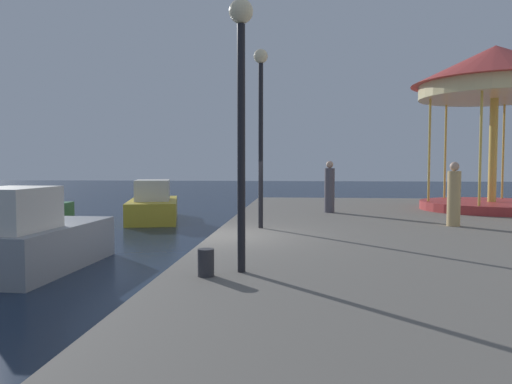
{
  "coord_description": "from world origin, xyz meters",
  "views": [
    {
      "loc": [
        2.07,
        -11.13,
        2.43
      ],
      "look_at": [
        0.68,
        4.01,
        1.57
      ],
      "focal_mm": 34.32,
      "sensor_mm": 36.0,
      "label": 1
    }
  ],
  "objects_px": {
    "carousel": "(495,87)",
    "bollard_south": "(206,263)",
    "person_near_carousel": "(454,196)",
    "motorboat_grey": "(33,239)",
    "motorboat_green": "(23,218)",
    "lamp_post_mid_promenade": "(261,107)",
    "lamp_post_near_edge": "(241,86)",
    "person_mid_promenade": "(330,188)",
    "motorboat_yellow": "(153,205)"
  },
  "relations": [
    {
      "from": "carousel",
      "to": "lamp_post_mid_promenade",
      "type": "relative_size",
      "value": 1.28
    },
    {
      "from": "motorboat_green",
      "to": "carousel",
      "type": "relative_size",
      "value": 0.72
    },
    {
      "from": "motorboat_grey",
      "to": "bollard_south",
      "type": "relative_size",
      "value": 10.38
    },
    {
      "from": "motorboat_grey",
      "to": "carousel",
      "type": "relative_size",
      "value": 0.72
    },
    {
      "from": "carousel",
      "to": "lamp_post_near_edge",
      "type": "xyz_separation_m",
      "value": [
        -7.66,
        -10.77,
        -1.56
      ]
    },
    {
      "from": "motorboat_yellow",
      "to": "carousel",
      "type": "relative_size",
      "value": 0.92
    },
    {
      "from": "lamp_post_mid_promenade",
      "to": "person_mid_promenade",
      "type": "height_order",
      "value": "lamp_post_mid_promenade"
    },
    {
      "from": "motorboat_green",
      "to": "person_mid_promenade",
      "type": "xyz_separation_m",
      "value": [
        9.98,
        1.61,
        0.95
      ]
    },
    {
      "from": "motorboat_yellow",
      "to": "bollard_south",
      "type": "bearing_deg",
      "value": -69.92
    },
    {
      "from": "motorboat_green",
      "to": "person_mid_promenade",
      "type": "relative_size",
      "value": 2.39
    },
    {
      "from": "motorboat_yellow",
      "to": "lamp_post_near_edge",
      "type": "relative_size",
      "value": 1.32
    },
    {
      "from": "motorboat_green",
      "to": "carousel",
      "type": "height_order",
      "value": "carousel"
    },
    {
      "from": "carousel",
      "to": "bollard_south",
      "type": "distance_m",
      "value": 14.37
    },
    {
      "from": "bollard_south",
      "to": "motorboat_green",
      "type": "bearing_deg",
      "value": 133.25
    },
    {
      "from": "motorboat_grey",
      "to": "lamp_post_mid_promenade",
      "type": "relative_size",
      "value": 0.92
    },
    {
      "from": "motorboat_grey",
      "to": "carousel",
      "type": "xyz_separation_m",
      "value": [
        12.83,
        7.52,
        4.43
      ]
    },
    {
      "from": "person_near_carousel",
      "to": "lamp_post_mid_promenade",
      "type": "bearing_deg",
      "value": -170.35
    },
    {
      "from": "motorboat_grey",
      "to": "lamp_post_near_edge",
      "type": "bearing_deg",
      "value": -32.16
    },
    {
      "from": "motorboat_grey",
      "to": "person_mid_promenade",
      "type": "height_order",
      "value": "person_mid_promenade"
    },
    {
      "from": "motorboat_green",
      "to": "person_mid_promenade",
      "type": "height_order",
      "value": "person_mid_promenade"
    },
    {
      "from": "lamp_post_mid_promenade",
      "to": "bollard_south",
      "type": "relative_size",
      "value": 11.31
    },
    {
      "from": "carousel",
      "to": "person_near_carousel",
      "type": "height_order",
      "value": "carousel"
    },
    {
      "from": "bollard_south",
      "to": "person_mid_promenade",
      "type": "bearing_deg",
      "value": 76.48
    },
    {
      "from": "lamp_post_mid_promenade",
      "to": "bollard_south",
      "type": "distance_m",
      "value": 6.18
    },
    {
      "from": "lamp_post_near_edge",
      "to": "lamp_post_mid_promenade",
      "type": "height_order",
      "value": "lamp_post_mid_promenade"
    },
    {
      "from": "motorboat_grey",
      "to": "motorboat_green",
      "type": "height_order",
      "value": "motorboat_grey"
    },
    {
      "from": "motorboat_grey",
      "to": "carousel",
      "type": "bearing_deg",
      "value": 30.38
    },
    {
      "from": "bollard_south",
      "to": "motorboat_grey",
      "type": "bearing_deg",
      "value": 142.65
    },
    {
      "from": "carousel",
      "to": "bollard_south",
      "type": "bearing_deg",
      "value": -126.28
    },
    {
      "from": "lamp_post_near_edge",
      "to": "person_mid_promenade",
      "type": "xyz_separation_m",
      "value": [
        1.86,
        9.4,
        -1.98
      ]
    },
    {
      "from": "motorboat_green",
      "to": "bollard_south",
      "type": "height_order",
      "value": "motorboat_green"
    },
    {
      "from": "motorboat_grey",
      "to": "lamp_post_mid_promenade",
      "type": "xyz_separation_m",
      "value": [
        5.03,
        1.89,
        3.15
      ]
    },
    {
      "from": "lamp_post_mid_promenade",
      "to": "person_near_carousel",
      "type": "relative_size",
      "value": 2.67
    },
    {
      "from": "motorboat_yellow",
      "to": "lamp_post_mid_promenade",
      "type": "relative_size",
      "value": 1.18
    },
    {
      "from": "person_mid_promenade",
      "to": "lamp_post_mid_promenade",
      "type": "bearing_deg",
      "value": -114.99
    },
    {
      "from": "motorboat_yellow",
      "to": "person_near_carousel",
      "type": "xyz_separation_m",
      "value": [
        10.39,
        -7.35,
        0.94
      ]
    },
    {
      "from": "bollard_south",
      "to": "person_near_carousel",
      "type": "relative_size",
      "value": 0.24
    },
    {
      "from": "motorboat_green",
      "to": "lamp_post_near_edge",
      "type": "height_order",
      "value": "lamp_post_near_edge"
    },
    {
      "from": "motorboat_green",
      "to": "carousel",
      "type": "bearing_deg",
      "value": 10.65
    },
    {
      "from": "person_mid_promenade",
      "to": "motorboat_green",
      "type": "bearing_deg",
      "value": -170.85
    },
    {
      "from": "motorboat_grey",
      "to": "bollard_south",
      "type": "bearing_deg",
      "value": -37.35
    },
    {
      "from": "lamp_post_mid_promenade",
      "to": "lamp_post_near_edge",
      "type": "bearing_deg",
      "value": -88.55
    },
    {
      "from": "motorboat_grey",
      "to": "motorboat_green",
      "type": "bearing_deg",
      "value": 123.04
    },
    {
      "from": "motorboat_yellow",
      "to": "bollard_south",
      "type": "height_order",
      "value": "motorboat_yellow"
    },
    {
      "from": "person_near_carousel",
      "to": "motorboat_yellow",
      "type": "bearing_deg",
      "value": 144.71
    },
    {
      "from": "lamp_post_near_edge",
      "to": "person_mid_promenade",
      "type": "bearing_deg",
      "value": 78.82
    },
    {
      "from": "motorboat_grey",
      "to": "lamp_post_near_edge",
      "type": "xyz_separation_m",
      "value": [
        5.16,
        -3.25,
        2.87
      ]
    },
    {
      "from": "motorboat_yellow",
      "to": "carousel",
      "type": "bearing_deg",
      "value": -11.12
    },
    {
      "from": "motorboat_yellow",
      "to": "person_near_carousel",
      "type": "distance_m",
      "value": 12.76
    },
    {
      "from": "person_near_carousel",
      "to": "person_mid_promenade",
      "type": "height_order",
      "value": "person_mid_promenade"
    }
  ]
}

